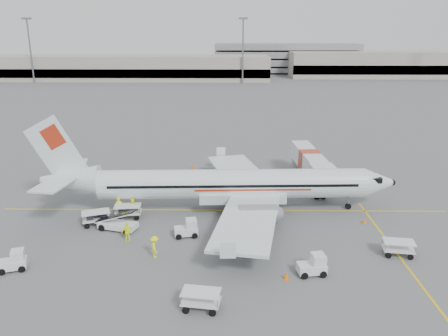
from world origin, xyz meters
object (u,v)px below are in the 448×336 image
Objects in this scene: tug_fore at (312,265)px; tug_mid at (186,228)px; jet_bridge at (309,167)px; aircraft at (233,165)px; belt_loader at (117,217)px; tug_aft at (12,261)px.

tug_fore is 1.02× the size of tug_mid.
jet_bridge is at bearing 37.50° from tug_mid.
tug_mid is (-4.07, -5.90, -3.95)m from aircraft.
aircraft is 7.50× the size of belt_loader.
belt_loader is 6.38m from tug_mid.
tug_fore is at bearing -102.54° from jet_bridge.
tug_mid is (-13.01, -14.40, -1.15)m from jet_bridge.
tug_aft is at bearing -165.06° from tug_mid.
aircraft is 17.09× the size of tug_mid.
tug_fore is at bearing -8.69° from belt_loader.
belt_loader is 9.38m from tug_aft.
jet_bridge is at bearing 50.50° from belt_loader.
tug_aft is at bearing -144.91° from jet_bridge.
tug_fore is (15.99, -7.40, -0.45)m from belt_loader.
tug_aft is (-12.35, -5.85, -0.01)m from tug_mid.
jet_bridge is at bearing 41.31° from aircraft.
jet_bridge is 7.43× the size of tug_aft.
tug_fore reaches higher than tug_mid.
tug_aft is (-22.10, 0.30, -0.03)m from tug_fore.
tug_fore is at bearing -42.66° from tug_mid.
belt_loader is 2.24× the size of tug_fore.
tug_fore is (-3.26, -20.55, -1.14)m from jet_bridge.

